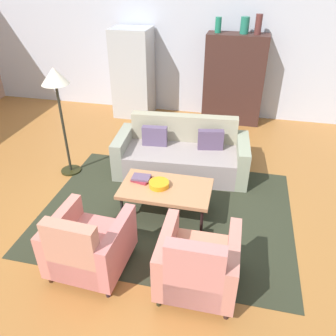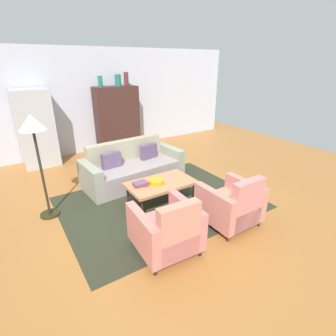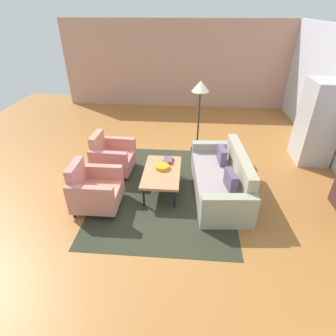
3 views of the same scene
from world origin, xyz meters
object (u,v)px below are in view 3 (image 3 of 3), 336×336
at_px(armchair_right, 93,190).
at_px(refrigerator, 318,123).
at_px(couch, 223,180).
at_px(floor_lamp, 200,93).
at_px(coffee_table, 162,172).
at_px(fruit_bowl, 162,167).
at_px(book_stack, 168,160).
at_px(armchair_left, 111,157).

relative_size(armchair_right, refrigerator, 0.48).
distance_m(couch, floor_lamp, 2.18).
distance_m(coffee_table, fruit_bowl, 0.12).
height_order(armchair_right, book_stack, armchair_right).
height_order(fruit_bowl, book_stack, fruit_bowl).
relative_size(coffee_table, fruit_bowl, 4.44).
distance_m(coffee_table, refrigerator, 3.69).
bearing_deg(coffee_table, refrigerator, 114.22).
bearing_deg(refrigerator, armchair_right, -64.98).
xyz_separation_m(couch, floor_lamp, (-1.78, -0.47, 1.16)).
height_order(couch, armchair_left, armchair_left).
height_order(coffee_table, armchair_left, armchair_left).
xyz_separation_m(book_stack, refrigerator, (-1.13, 3.24, 0.46)).
bearing_deg(coffee_table, floor_lamp, 158.30).
bearing_deg(coffee_table, fruit_bowl, -180.00).
xyz_separation_m(armchair_left, armchair_right, (1.20, -0.00, 0.00)).
relative_size(armchair_left, armchair_right, 1.00).
height_order(couch, armchair_right, armchair_right).
xyz_separation_m(armchair_left, fruit_bowl, (0.51, 1.17, 0.13)).
xyz_separation_m(armchair_right, floor_lamp, (-2.39, 1.88, 1.10)).
bearing_deg(floor_lamp, fruit_bowl, -22.76).
xyz_separation_m(couch, fruit_bowl, (-0.09, -1.19, 0.18)).
xyz_separation_m(armchair_right, fruit_bowl, (-0.69, 1.17, 0.13)).
bearing_deg(refrigerator, book_stack, -70.73).
bearing_deg(book_stack, fruit_bowl, -17.86).
bearing_deg(refrigerator, floor_lamp, -96.38).
relative_size(armchair_right, fruit_bowl, 3.26).
bearing_deg(couch, refrigerator, -59.48).
xyz_separation_m(couch, coffee_table, (0.01, -1.19, 0.11)).
bearing_deg(coffee_table, armchair_right, -62.76).
relative_size(couch, refrigerator, 1.17).
bearing_deg(book_stack, armchair_left, -100.81).
relative_size(couch, fruit_bowl, 8.01).
distance_m(armchair_left, book_stack, 1.28).
distance_m(armchair_right, refrigerator, 4.99).
height_order(refrigerator, floor_lamp, refrigerator).
bearing_deg(floor_lamp, refrigerator, 83.62).
height_order(armchair_left, floor_lamp, floor_lamp).
distance_m(couch, armchair_left, 2.43).
relative_size(fruit_bowl, refrigerator, 0.15).
bearing_deg(refrigerator, couch, -55.16).
bearing_deg(refrigerator, coffee_table, -65.78).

